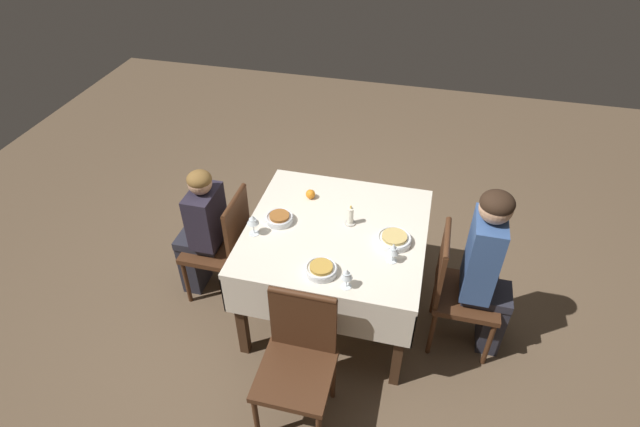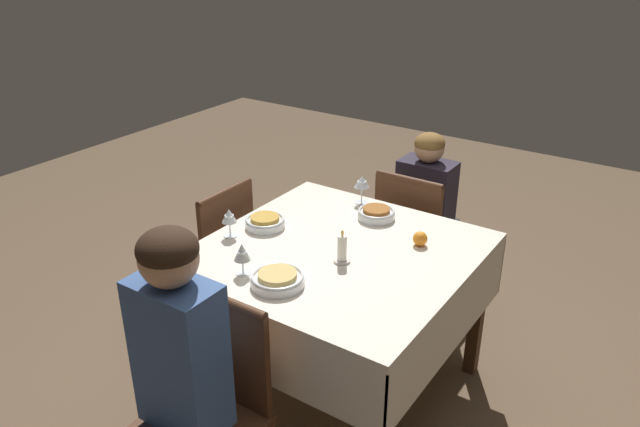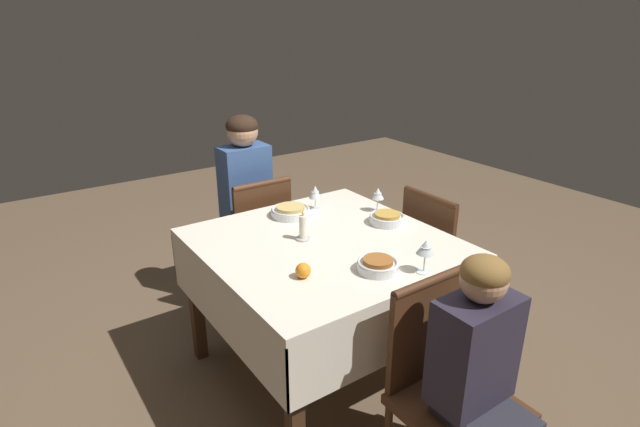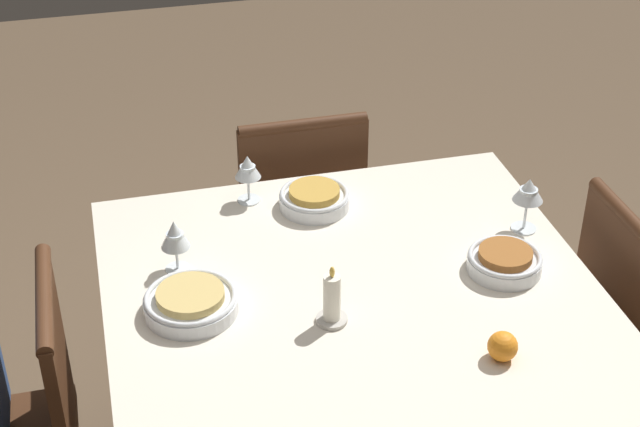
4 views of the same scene
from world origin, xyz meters
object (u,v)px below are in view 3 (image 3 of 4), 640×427
(chair_south, at_px, (439,255))
(candle_centerpiece, at_px, (303,229))
(orange_fruit, at_px, (303,271))
(bowl_south, at_px, (387,218))
(wine_glass_west, at_px, (426,248))
(bowl_east, at_px, (291,211))
(bowl_west, at_px, (378,265))
(wine_glass_south, at_px, (378,194))
(chair_west, at_px, (446,383))
(wine_glass_east, at_px, (315,193))
(person_adult_denim, at_px, (243,199))
(person_child_dark, at_px, (483,387))
(chair_east, at_px, (255,237))
(dining_table, at_px, (324,260))

(chair_south, bearing_deg, candle_centerpiece, 82.68)
(candle_centerpiece, xyz_separation_m, orange_fruit, (-0.32, 0.21, -0.02))
(bowl_south, bearing_deg, chair_south, -94.81)
(wine_glass_west, height_order, orange_fruit, wine_glass_west)
(bowl_east, bearing_deg, bowl_west, 178.15)
(wine_glass_south, height_order, candle_centerpiece, candle_centerpiece)
(chair_west, bearing_deg, wine_glass_east, 80.00)
(chair_south, relative_size, bowl_east, 4.15)
(bowl_west, distance_m, orange_fruit, 0.32)
(candle_centerpiece, bearing_deg, person_adult_denim, -7.02)
(wine_glass_west, height_order, candle_centerpiece, candle_centerpiece)
(chair_south, distance_m, person_child_dark, 1.23)
(chair_south, height_order, person_child_dark, person_child_dark)
(chair_west, xyz_separation_m, wine_glass_south, (0.97, -0.48, 0.38))
(candle_centerpiece, bearing_deg, orange_fruit, 146.97)
(chair_west, distance_m, person_child_dark, 0.19)
(person_adult_denim, relative_size, orange_fruit, 19.02)
(chair_east, xyz_separation_m, chair_west, (-1.61, 0.04, 0.00))
(candle_centerpiece, bearing_deg, bowl_east, -20.49)
(chair_east, bearing_deg, orange_fruit, 73.26)
(chair_west, bearing_deg, chair_south, 43.93)
(chair_west, distance_m, person_adult_denim, 1.77)
(wine_glass_south, bearing_deg, bowl_south, 155.86)
(chair_west, height_order, orange_fruit, chair_west)
(bowl_south, bearing_deg, wine_glass_west, 154.74)
(wine_glass_east, distance_m, orange_fruit, 0.80)
(wine_glass_east, bearing_deg, bowl_west, 165.73)
(person_adult_denim, distance_m, bowl_west, 1.33)
(person_adult_denim, height_order, bowl_west, person_adult_denim)
(person_adult_denim, xyz_separation_m, bowl_west, (-1.33, 0.02, 0.10))
(chair_west, xyz_separation_m, candle_centerpiece, (0.88, 0.07, 0.34))
(dining_table, distance_m, chair_east, 0.83)
(dining_table, distance_m, wine_glass_south, 0.54)
(bowl_east, bearing_deg, dining_table, 174.11)
(dining_table, xyz_separation_m, wine_glass_south, (0.16, -0.47, 0.20))
(person_adult_denim, height_order, wine_glass_east, person_adult_denim)
(wine_glass_east, distance_m, wine_glass_south, 0.35)
(wine_glass_east, bearing_deg, candle_centerpiece, 137.76)
(chair_east, xyz_separation_m, candle_centerpiece, (-0.73, 0.11, 0.34))
(dining_table, relative_size, bowl_east, 5.34)
(orange_fruit, bearing_deg, wine_glass_south, -61.80)
(chair_south, bearing_deg, person_child_dark, 139.33)
(wine_glass_west, distance_m, candle_centerpiece, 0.62)
(candle_centerpiece, bearing_deg, chair_west, -175.45)
(dining_table, distance_m, chair_west, 0.83)
(bowl_west, bearing_deg, chair_south, -66.66)
(wine_glass_east, relative_size, wine_glass_south, 1.01)
(dining_table, bearing_deg, bowl_west, -177.77)
(dining_table, distance_m, chair_south, 0.82)
(bowl_east, relative_size, wine_glass_west, 1.45)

